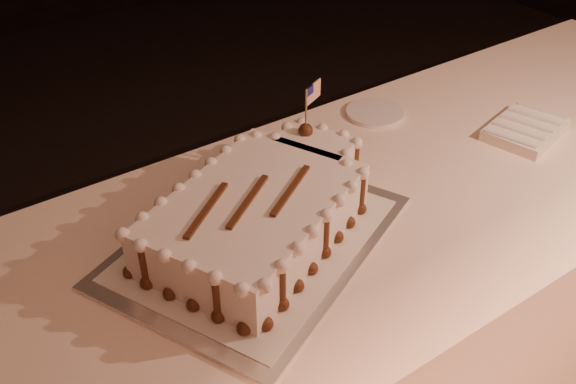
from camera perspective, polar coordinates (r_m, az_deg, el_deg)
banquet_table at (r=1.73m, az=8.70°, el=-9.46°), size 2.40×0.80×0.75m
cake_board at (r=1.30m, az=-2.89°, el=-4.30°), size 0.71×0.63×0.01m
doily at (r=1.30m, az=-2.90°, el=-4.14°), size 0.63×0.57×0.00m
sheet_cake at (r=1.29m, az=-2.23°, el=-1.58°), size 0.57×0.45×0.22m
napkin_stack at (r=1.75m, az=20.37°, el=5.21°), size 0.24×0.20×0.03m
side_plate at (r=1.75m, az=7.72°, el=6.99°), size 0.16×0.16×0.01m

